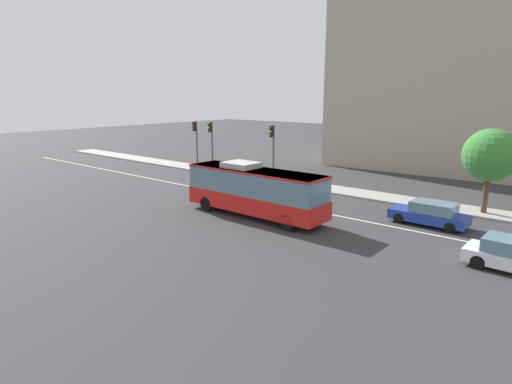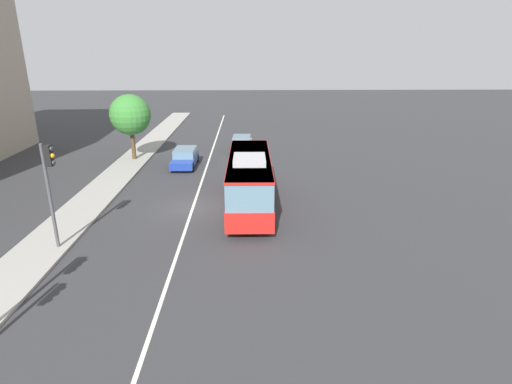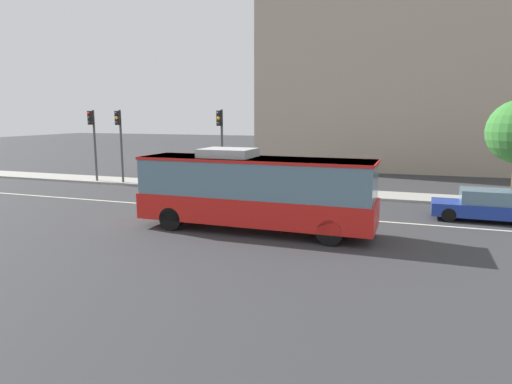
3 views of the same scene
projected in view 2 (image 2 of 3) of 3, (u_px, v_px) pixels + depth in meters
name	position (u px, v px, depth m)	size (l,w,h in m)	color
ground_plane	(193.00, 207.00, 25.00)	(160.00, 160.00, 0.00)	#333335
sidewalk_kerb	(84.00, 207.00, 24.83)	(80.00, 2.67, 0.14)	#9E9B93
lane_centre_line	(193.00, 207.00, 25.00)	(76.00, 0.16, 0.01)	silver
transit_bus	(250.00, 178.00, 24.58)	(10.02, 2.59, 3.46)	red
sedan_white	(242.00, 144.00, 38.89)	(4.56, 1.96, 1.46)	white
sedan_blue	(185.00, 158.00, 33.79)	(4.52, 1.87, 1.46)	#1E3899
traffic_light_near_corner	(50.00, 179.00, 18.57)	(0.34, 0.62, 5.20)	#47474C
street_tree_kerbside_left	(130.00, 115.00, 34.52)	(3.43, 3.43, 5.69)	#4C3823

